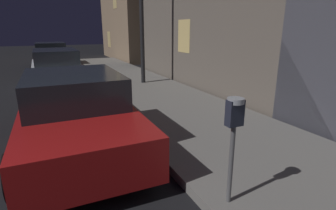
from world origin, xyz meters
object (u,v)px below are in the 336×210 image
(parking_meter, at_px, (234,125))
(car_red, at_px, (76,112))
(car_black, at_px, (51,55))
(car_white, at_px, (57,68))

(parking_meter, bearing_deg, car_red, 117.35)
(car_red, relative_size, car_black, 1.04)
(car_red, bearing_deg, car_black, 90.00)
(parking_meter, height_order, car_white, parking_meter)
(car_black, bearing_deg, car_white, -90.00)
(parking_meter, xyz_separation_m, car_black, (-1.43, 15.34, -0.44))
(parking_meter, height_order, car_red, parking_meter)
(car_white, height_order, car_black, same)
(car_white, xyz_separation_m, car_black, (0.00, 6.26, -0.02))
(car_white, bearing_deg, car_black, 90.00)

